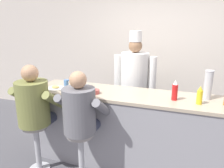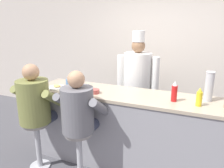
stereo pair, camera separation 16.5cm
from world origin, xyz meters
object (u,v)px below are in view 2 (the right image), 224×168
Objects in this scene: diner_seated_olive at (36,104)px; diner_seated_grey at (79,113)px; coffee_mug_tan at (74,84)px; ketchup_bottle_red at (174,92)px; cereal_bowl at (95,91)px; coffee_mug_blue at (69,82)px; cook_in_whites_near at (137,81)px; breakfast_plate at (57,87)px; mustard_bottle_yellow at (199,97)px; cup_stack_steel at (209,86)px.

diner_seated_grey is (0.66, -0.00, -0.02)m from diner_seated_olive.
ketchup_bottle_red is at bearing -1.76° from coffee_mug_tan.
ketchup_bottle_red is at bearing 5.28° from cereal_bowl.
cook_in_whites_near is (0.86, 0.75, -0.08)m from coffee_mug_blue.
diner_seated_grey is at bearing -32.97° from breakfast_plate.
ketchup_bottle_red is 0.28m from mustard_bottle_yellow.
ketchup_bottle_red is at bearing 15.68° from diner_seated_olive.
mustard_bottle_yellow reaches higher than coffee_mug_blue.
coffee_mug_blue is at bearing 78.87° from diner_seated_olive.
cereal_bowl is (0.61, -0.00, 0.01)m from breakfast_plate.
breakfast_plate is at bearing 80.44° from diner_seated_olive.
ketchup_bottle_red reaches higher than mustard_bottle_yellow.
ketchup_bottle_red is 1.58m from coffee_mug_blue.
coffee_mug_tan is at bearing -176.00° from cup_stack_steel.
ketchup_bottle_red is 0.17× the size of diner_seated_olive.
diner_seated_grey reaches higher than cereal_bowl.
coffee_mug_tan is 0.10× the size of diner_seated_grey.
mustard_bottle_yellow is 1.86m from coffee_mug_blue.
diner_seated_grey is (-1.40, -0.65, -0.32)m from cup_stack_steel.
coffee_mug_tan is 1.81m from cup_stack_steel.
coffee_mug_tan is 0.68m from diner_seated_grey.
coffee_mug_blue is at bearing 149.80° from coffee_mug_tan.
diner_seated_grey is at bearing -48.11° from coffee_mug_blue.
cup_stack_steel is (0.37, 0.17, 0.06)m from ketchup_bottle_red.
coffee_mug_tan is 0.39× the size of cup_stack_steel.
cook_in_whites_near is (0.72, 0.83, -0.09)m from coffee_mug_tan.
cook_in_whites_near is (0.98, 1.34, 0.08)m from diner_seated_olive.
ketchup_bottle_red reaches higher than coffee_mug_blue.
diner_seated_olive is (-0.12, -0.60, -0.16)m from coffee_mug_blue.
coffee_mug_tan is at bearing -131.08° from cook_in_whites_near.
diner_seated_grey reaches higher than coffee_mug_tan.
mustard_bottle_yellow is 1.53× the size of coffee_mug_tan.
cereal_bowl is at bearing -107.59° from cook_in_whites_near.
mustard_bottle_yellow is 0.25m from cup_stack_steel.
cup_stack_steel is at bearing 17.35° from diner_seated_olive.
diner_seated_grey is at bearing -52.45° from coffee_mug_tan.
mustard_bottle_yellow is at bearing -9.67° from ketchup_bottle_red.
diner_seated_olive is at bearing -162.65° from cup_stack_steel.
cook_in_whites_near is (0.91, 0.96, -0.05)m from breakfast_plate.
diner_seated_olive is at bearing -164.32° from ketchup_bottle_red.
mustard_bottle_yellow is 0.85× the size of breakfast_plate.
cook_in_whites_near reaches higher than ketchup_bottle_red.
diner_seated_olive is (-2.06, -0.64, -0.30)m from cup_stack_steel.
coffee_mug_blue is at bearing 174.67° from mustard_bottle_yellow.
cook_in_whites_near is at bearing 40.94° from coffee_mug_blue.
ketchup_bottle_red is 0.42m from cup_stack_steel.
breakfast_plate is 0.70× the size of cup_stack_steel.
cook_in_whites_near reaches higher than breakfast_plate.
coffee_mug_blue is 0.63m from diner_seated_olive.
diner_seated_olive is 0.66m from diner_seated_grey.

